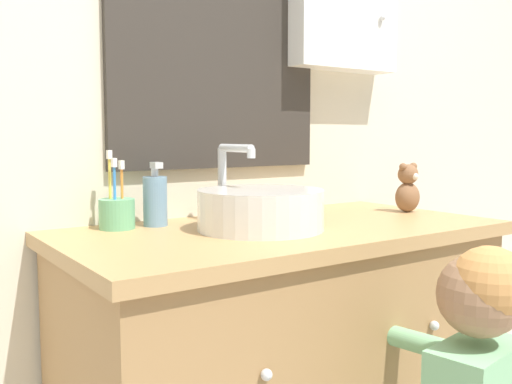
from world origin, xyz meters
name	(u,v)px	position (x,y,z in m)	size (l,w,h in m)	color
wall_back	(226,66)	(0.02, 0.62, 1.28)	(3.20, 0.18, 2.50)	beige
vanity_counter	(283,381)	(0.00, 0.31, 0.42)	(1.14, 0.58, 0.84)	#A37A4C
sink_basin	(260,208)	(-0.08, 0.30, 0.89)	(0.31, 0.37, 0.21)	silver
toothbrush_holder	(117,212)	(-0.37, 0.51, 0.88)	(0.09, 0.09, 0.20)	#66B27F
soap_dispenser	(155,200)	(-0.27, 0.50, 0.91)	(0.06, 0.06, 0.17)	#6B93B2
teddy_bear	(408,189)	(0.48, 0.31, 0.91)	(0.08, 0.07, 0.15)	brown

